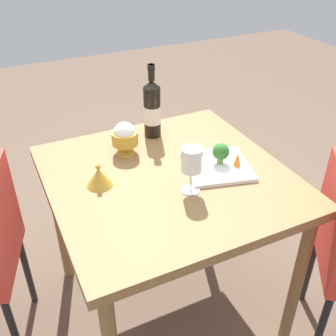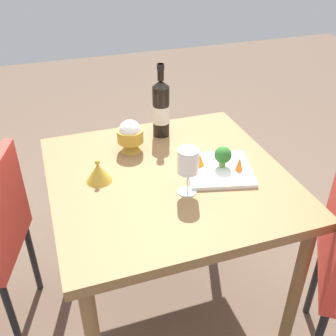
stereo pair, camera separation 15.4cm
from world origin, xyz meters
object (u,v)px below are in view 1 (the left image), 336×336
object	(u,v)px
broccoli_floret	(221,152)
carrot_garnish_left	(238,159)
rice_bowl_lid	(99,177)
serving_plate	(217,166)
rice_bowl	(125,138)
carrot_garnish_right	(198,158)
wine_bottle	(152,109)
wine_glass	(192,161)

from	to	relation	value
broccoli_floret	carrot_garnish_left	size ratio (longest dim) A/B	1.40
rice_bowl_lid	serving_plate	distance (m)	0.47
rice_bowl	carrot_garnish_right	distance (m)	0.32
carrot_garnish_right	rice_bowl_lid	bearing A→B (deg)	-6.01
rice_bowl_lid	serving_plate	xyz separation A→B (m)	(-0.46, 0.09, -0.03)
rice_bowl_lid	serving_plate	size ratio (longest dim) A/B	0.33
wine_bottle	rice_bowl	xyz separation A→B (m)	(0.17, 0.10, -0.06)
wine_glass	broccoli_floret	bearing A→B (deg)	-152.29
rice_bowl_lid	broccoli_floret	size ratio (longest dim) A/B	1.17
rice_bowl	serving_plate	size ratio (longest dim) A/B	0.47
rice_bowl	carrot_garnish_left	distance (m)	0.47
rice_bowl	carrot_garnish_right	world-z (taller)	rice_bowl
carrot_garnish_right	broccoli_floret	bearing A→B (deg)	155.39
rice_bowl_lid	broccoli_floret	bearing A→B (deg)	170.60
rice_bowl_lid	broccoli_floret	world-z (taller)	broccoli_floret
wine_bottle	wine_glass	world-z (taller)	wine_bottle
rice_bowl	wine_glass	bearing A→B (deg)	108.57
carrot_garnish_right	carrot_garnish_left	bearing A→B (deg)	146.82
broccoli_floret	carrot_garnish_right	size ratio (longest dim) A/B	1.72
rice_bowl_lid	carrot_garnish_left	world-z (taller)	rice_bowl_lid
serving_plate	carrot_garnish_right	distance (m)	0.09
wine_glass	carrot_garnish_right	distance (m)	0.19
wine_glass	rice_bowl_lid	size ratio (longest dim) A/B	1.79
rice_bowl_lid	carrot_garnish_right	bearing A→B (deg)	173.99
serving_plate	carrot_garnish_left	bearing A→B (deg)	148.39
wine_glass	broccoli_floret	size ratio (longest dim) A/B	2.09
carrot_garnish_right	wine_bottle	bearing A→B (deg)	-80.15
broccoli_floret	carrot_garnish_right	world-z (taller)	broccoli_floret
wine_bottle	rice_bowl_lid	xyz separation A→B (m)	(0.34, 0.28, -0.09)
wine_glass	wine_bottle	bearing A→B (deg)	-95.99
wine_glass	rice_bowl	size ratio (longest dim) A/B	1.26
wine_glass	rice_bowl	bearing A→B (deg)	-71.43
rice_bowl	carrot_garnish_right	size ratio (longest dim) A/B	2.83
wine_glass	rice_bowl_lid	distance (m)	0.35
wine_glass	broccoli_floret	distance (m)	0.22
wine_bottle	carrot_garnish_right	bearing A→B (deg)	99.85
rice_bowl_lid	serving_plate	world-z (taller)	rice_bowl_lid
rice_bowl	serving_plate	xyz separation A→B (m)	(-0.29, 0.27, -0.07)
rice_bowl_lid	rice_bowl	bearing A→B (deg)	-133.19
rice_bowl	rice_bowl_lid	xyz separation A→B (m)	(0.17, 0.18, -0.04)
serving_plate	broccoli_floret	distance (m)	0.06
rice_bowl	carrot_garnish_right	bearing A→B (deg)	135.04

